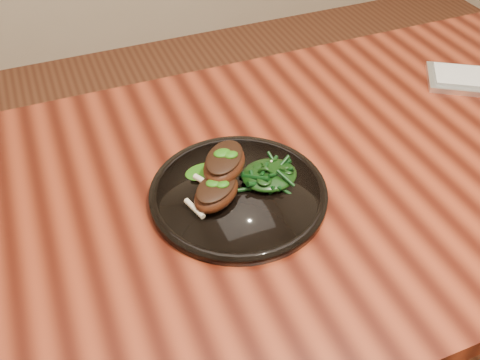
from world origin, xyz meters
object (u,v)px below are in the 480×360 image
greens_heap (269,172)px  lamb_chop_front (216,192)px  desk (350,187)px  plate (238,193)px

greens_heap → lamb_chop_front: bearing=-171.0°
desk → greens_heap: 0.22m
desk → greens_heap: greens_heap is taller
lamb_chop_front → greens_heap: size_ratio=1.17×
plate → greens_heap: size_ratio=3.10×
greens_heap → desk: bearing=5.3°
desk → lamb_chop_front: lamb_chop_front is taller
desk → greens_heap: size_ratio=16.48×
desk → lamb_chop_front: 0.32m
desk → lamb_chop_front: size_ratio=14.13×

